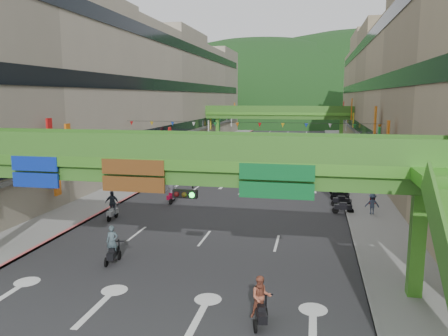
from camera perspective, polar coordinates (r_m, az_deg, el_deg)
name	(u,v)px	position (r m, az deg, el deg)	size (l,w,h in m)	color
road_slab	(268,157)	(64.26, 5.83, 1.46)	(18.00, 140.00, 0.02)	#28282B
sidewalk_left	(196,154)	(66.28, -3.67, 1.79)	(4.00, 140.00, 0.15)	gray
sidewalk_right	(346,159)	(64.08, 15.66, 1.20)	(4.00, 140.00, 0.15)	gray
curb_left	(208,155)	(65.80, -2.08, 1.76)	(0.20, 140.00, 0.18)	#CC5959
curb_right	(332,158)	(63.97, 13.97, 1.27)	(0.20, 140.00, 0.18)	gray
building_row_left	(145,92)	(68.25, -10.28, 9.77)	(12.80, 95.00, 19.00)	#9E937F
building_row_right	(410,91)	(64.53, 23.16, 9.22)	(12.80, 95.00, 19.00)	gray
overpass_near	(187,176)	(19.85, -4.80, -1.02)	(28.00, 12.27, 7.10)	#4C9E2D
overpass_far	(278,116)	(78.67, 7.05, 6.82)	(28.00, 2.20, 7.10)	#4C9E2D
hill_left	(260,119)	(174.88, 4.71, 6.43)	(168.00, 140.00, 112.00)	#1C4419
hill_right	(360,117)	(194.40, 17.32, 6.33)	(208.00, 176.00, 128.00)	#1C4419
bunting_string	(248,125)	(43.90, 3.21, 5.66)	(26.00, 0.36, 0.47)	black
scooter_rider_near	(112,246)	(24.13, -14.37, -9.83)	(0.74, 1.58, 2.05)	black
scooter_rider_mid	(261,301)	(17.51, 4.85, -16.87)	(0.94, 1.58, 2.02)	black
scooter_rider_left	(112,205)	(32.31, -14.40, -4.74)	(1.05, 1.60, 2.12)	#95969D
scooter_rider_far	(172,190)	(36.44, -6.83, -2.81)	(0.98, 1.60, 2.21)	maroon
parked_scooter_row	(339,192)	(39.48, 14.83, -3.03)	(1.60, 11.55, 1.08)	black
car_silver	(232,146)	(73.26, 1.06, 2.95)	(1.31, 3.74, 1.23)	gray
car_yellow	(271,143)	(76.51, 6.13, 3.27)	(1.77, 4.40, 1.50)	gold
pedestrian_red	(374,195)	(37.32, 19.03, -3.40)	(0.84, 0.65, 1.72)	red
pedestrian_dark	(365,168)	(51.23, 17.98, -0.01)	(0.99, 0.41, 1.70)	black
pedestrian_blue	(372,206)	(34.15, 18.78, -4.69)	(0.73, 0.47, 1.56)	#323D56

